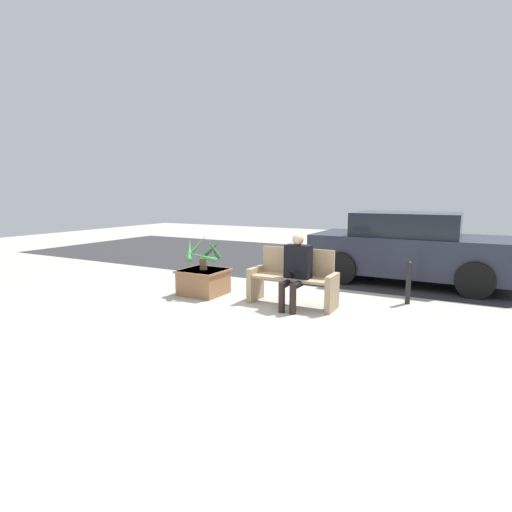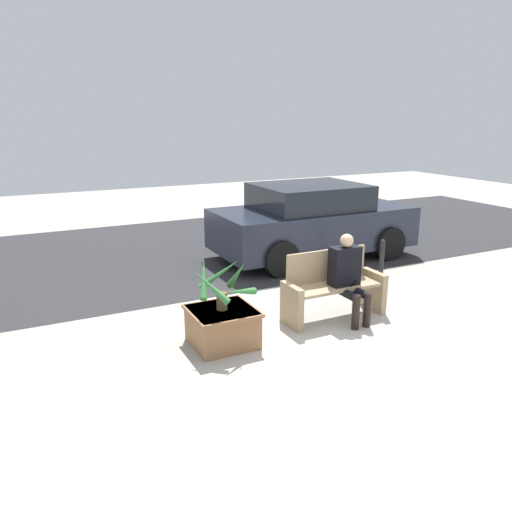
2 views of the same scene
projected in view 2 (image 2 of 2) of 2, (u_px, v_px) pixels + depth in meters
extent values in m
plane|color=#ADA89E|center=(359.00, 342.00, 6.24)|extent=(30.00, 30.00, 0.00)
cube|color=#2D2D30|center=(207.00, 246.00, 10.80)|extent=(20.00, 6.00, 0.01)
cube|color=tan|center=(292.00, 306.00, 6.62)|extent=(0.09, 0.49, 0.58)
cube|color=tan|center=(374.00, 291.00, 7.21)|extent=(0.09, 0.49, 0.58)
cube|color=tan|center=(335.00, 286.00, 6.87)|extent=(1.28, 0.45, 0.04)
cube|color=tan|center=(326.00, 265.00, 6.99)|extent=(1.28, 0.04, 0.45)
cube|color=black|center=(345.00, 266.00, 6.81)|extent=(0.41, 0.22, 0.54)
sphere|color=tan|center=(347.00, 241.00, 6.69)|extent=(0.18, 0.18, 0.18)
cylinder|color=black|center=(347.00, 294.00, 6.68)|extent=(0.11, 0.41, 0.11)
cylinder|color=black|center=(358.00, 292.00, 6.76)|extent=(0.11, 0.41, 0.11)
cylinder|color=black|center=(356.00, 312.00, 6.55)|extent=(0.10, 0.10, 0.48)
cylinder|color=black|center=(367.00, 310.00, 6.63)|extent=(0.10, 0.10, 0.48)
cube|color=black|center=(354.00, 283.00, 6.66)|extent=(0.07, 0.09, 0.12)
cube|color=#936642|center=(222.00, 327.00, 6.12)|extent=(0.74, 0.71, 0.46)
cube|color=#936642|center=(222.00, 311.00, 6.06)|extent=(0.79, 0.76, 0.04)
cylinder|color=brown|center=(222.00, 301.00, 6.02)|extent=(0.13, 0.13, 0.21)
cone|color=#387F3D|center=(237.00, 274.00, 6.04)|extent=(0.11, 0.48, 0.46)
cone|color=#387F3D|center=(219.00, 274.00, 6.18)|extent=(0.53, 0.23, 0.40)
cone|color=#387F3D|center=(204.00, 278.00, 5.93)|extent=(0.27, 0.48, 0.45)
cone|color=#387F3D|center=(210.00, 286.00, 5.75)|extent=(0.37, 0.49, 0.39)
cone|color=#387F3D|center=(240.00, 291.00, 5.82)|extent=(0.55, 0.35, 0.23)
cube|color=#232838|center=(312.00, 227.00, 9.89)|extent=(3.89, 1.80, 0.77)
cube|color=black|center=(309.00, 196.00, 9.69)|extent=(2.02, 1.66, 0.47)
cylinder|color=black|center=(389.00, 244.00, 9.71)|extent=(0.65, 0.18, 0.65)
cylinder|color=black|center=(336.00, 226.00, 11.26)|extent=(0.65, 0.18, 0.65)
cylinder|color=black|center=(281.00, 259.00, 8.68)|extent=(0.65, 0.18, 0.65)
cylinder|color=black|center=(239.00, 237.00, 10.23)|extent=(0.65, 0.18, 0.65)
cylinder|color=black|center=(381.00, 262.00, 8.49)|extent=(0.08, 0.08, 0.65)
sphere|color=black|center=(383.00, 242.00, 8.40)|extent=(0.09, 0.09, 0.09)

